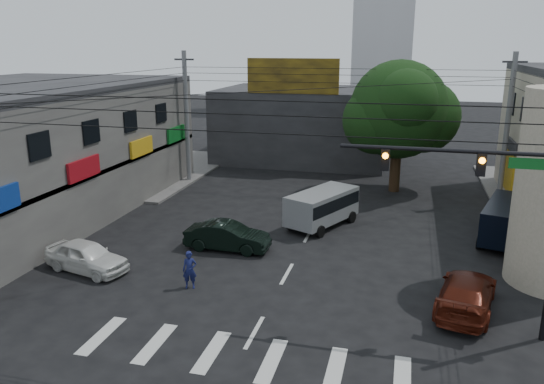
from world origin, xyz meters
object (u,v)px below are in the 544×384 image
at_px(maroon_sedan, 466,293).
at_px(utility_pole_far_right, 507,129).
at_px(utility_pole_far_left, 187,118).
at_px(traffic_officer, 190,270).
at_px(street_tree, 399,110).
at_px(silver_minivan, 322,209).
at_px(traffic_gantry, 505,198).
at_px(navy_van, 507,222).
at_px(dark_sedan, 227,236).
at_px(white_compact, 86,256).

bearing_deg(maroon_sedan, utility_pole_far_right, -90.66).
xyz_separation_m(utility_pole_far_left, traffic_officer, (6.98, -16.30, -3.81)).
bearing_deg(street_tree, silver_minivan, -113.03).
distance_m(traffic_gantry, navy_van, 10.52).
relative_size(maroon_sedan, traffic_officer, 3.15).
bearing_deg(maroon_sedan, utility_pole_far_left, -29.65).
relative_size(street_tree, dark_sedan, 2.12).
xyz_separation_m(maroon_sedan, traffic_officer, (-10.70, -0.86, 0.11)).
height_order(street_tree, maroon_sedan, street_tree).
xyz_separation_m(dark_sedan, navy_van, (13.19, 4.53, 0.33)).
height_order(white_compact, maroon_sedan, maroon_sedan).
distance_m(street_tree, dark_sedan, 15.66).
xyz_separation_m(dark_sedan, traffic_officer, (-0.10, -4.37, 0.11)).
relative_size(maroon_sedan, navy_van, 0.92).
relative_size(white_compact, silver_minivan, 0.86).
distance_m(navy_van, traffic_officer, 16.00).
xyz_separation_m(utility_pole_far_right, silver_minivan, (-10.06, -7.38, -3.62)).
distance_m(street_tree, traffic_gantry, 18.42).
height_order(dark_sedan, maroon_sedan, maroon_sedan).
xyz_separation_m(utility_pole_far_right, maroon_sedan, (-3.32, -15.44, -3.92)).
distance_m(traffic_gantry, traffic_officer, 12.06).
xyz_separation_m(white_compact, navy_van, (18.33, 8.45, 0.33)).
distance_m(street_tree, navy_van, 11.13).
bearing_deg(silver_minivan, traffic_officer, -178.97).
xyz_separation_m(utility_pole_far_left, white_compact, (1.95, -15.85, -3.93)).
bearing_deg(utility_pole_far_left, dark_sedan, -59.30).
bearing_deg(dark_sedan, street_tree, -29.46).
height_order(traffic_gantry, maroon_sedan, traffic_gantry).
relative_size(dark_sedan, navy_van, 0.76).
bearing_deg(dark_sedan, silver_minivan, -39.91).
distance_m(street_tree, white_compact, 21.55).
bearing_deg(silver_minivan, street_tree, 1.90).
bearing_deg(utility_pole_far_left, silver_minivan, -34.02).
bearing_deg(traffic_gantry, silver_minivan, 127.52).
height_order(traffic_gantry, navy_van, traffic_gantry).
bearing_deg(traffic_gantry, navy_van, 78.52).
relative_size(utility_pole_far_right, dark_sedan, 2.24).
bearing_deg(white_compact, traffic_officer, -81.72).
bearing_deg(traffic_gantry, street_tree, 101.99).
bearing_deg(maroon_sedan, street_tree, -67.58).
xyz_separation_m(white_compact, maroon_sedan, (15.74, 0.41, 0.01)).
bearing_deg(white_compact, utility_pole_far_left, 20.40).
bearing_deg(traffic_gantry, dark_sedan, 155.70).
bearing_deg(maroon_sedan, navy_van, -96.41).
bearing_deg(utility_pole_far_right, dark_sedan, -139.40).
bearing_deg(white_compact, utility_pole_far_right, -36.85).
xyz_separation_m(street_tree, maroon_sedan, (3.18, -16.44, -4.79)).
relative_size(utility_pole_far_left, dark_sedan, 2.24).
bearing_deg(white_compact, navy_van, -51.86).
height_order(street_tree, utility_pole_far_right, utility_pole_far_right).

